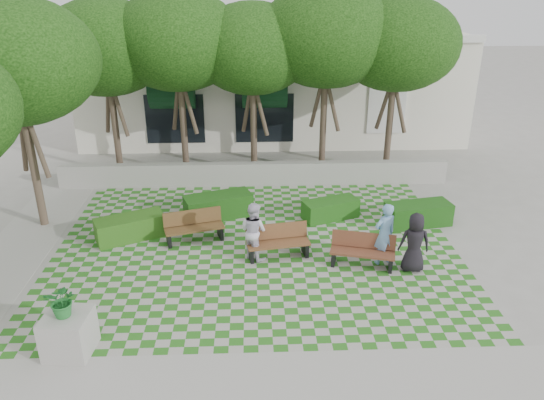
{
  "coord_description": "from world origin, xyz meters",
  "views": [
    {
      "loc": [
        -0.06,
        -13.05,
        7.82
      ],
      "look_at": [
        0.5,
        1.5,
        1.4
      ],
      "focal_mm": 35.0,
      "sensor_mm": 36.0,
      "label": 1
    }
  ],
  "objects_px": {
    "bench_mid": "(278,242)",
    "hedge_west": "(130,228)",
    "hedge_midleft": "(218,206)",
    "bench_west": "(194,227)",
    "hedge_midright": "(330,209)",
    "person_blue": "(385,234)",
    "hedge_east": "(418,214)",
    "person_white": "(254,231)",
    "person_dark": "(414,243)",
    "planter_front": "(67,326)",
    "bench_east": "(363,251)"
  },
  "relations": [
    {
      "from": "hedge_west",
      "to": "person_white",
      "type": "height_order",
      "value": "person_white"
    },
    {
      "from": "bench_mid",
      "to": "person_blue",
      "type": "height_order",
      "value": "person_blue"
    },
    {
      "from": "bench_east",
      "to": "person_white",
      "type": "height_order",
      "value": "person_white"
    },
    {
      "from": "bench_east",
      "to": "person_white",
      "type": "relative_size",
      "value": 1.1
    },
    {
      "from": "bench_west",
      "to": "person_dark",
      "type": "relative_size",
      "value": 1.1
    },
    {
      "from": "bench_mid",
      "to": "planter_front",
      "type": "height_order",
      "value": "planter_front"
    },
    {
      "from": "person_dark",
      "to": "person_white",
      "type": "xyz_separation_m",
      "value": [
        -4.43,
        0.9,
        -0.0
      ]
    },
    {
      "from": "hedge_east",
      "to": "person_dark",
      "type": "height_order",
      "value": "person_dark"
    },
    {
      "from": "bench_west",
      "to": "person_blue",
      "type": "bearing_deg",
      "value": -32.08
    },
    {
      "from": "hedge_midright",
      "to": "hedge_west",
      "type": "height_order",
      "value": "hedge_west"
    },
    {
      "from": "bench_mid",
      "to": "hedge_west",
      "type": "distance_m",
      "value": 4.73
    },
    {
      "from": "planter_front",
      "to": "person_white",
      "type": "xyz_separation_m",
      "value": [
        4.07,
        4.04,
        0.17
      ]
    },
    {
      "from": "bench_west",
      "to": "person_dark",
      "type": "height_order",
      "value": "person_dark"
    },
    {
      "from": "hedge_midright",
      "to": "person_blue",
      "type": "bearing_deg",
      "value": -70.31
    },
    {
      "from": "hedge_east",
      "to": "hedge_midright",
      "type": "xyz_separation_m",
      "value": [
        -2.81,
        0.6,
        -0.04
      ]
    },
    {
      "from": "hedge_midright",
      "to": "person_white",
      "type": "relative_size",
      "value": 1.08
    },
    {
      "from": "bench_west",
      "to": "person_white",
      "type": "xyz_separation_m",
      "value": [
        1.84,
        -1.11,
        0.4
      ]
    },
    {
      "from": "bench_mid",
      "to": "bench_west",
      "type": "relative_size",
      "value": 1.0
    },
    {
      "from": "hedge_east",
      "to": "bench_west",
      "type": "bearing_deg",
      "value": -173.44
    },
    {
      "from": "bench_mid",
      "to": "hedge_west",
      "type": "relative_size",
      "value": 0.91
    },
    {
      "from": "hedge_midright",
      "to": "person_dark",
      "type": "bearing_deg",
      "value": -62.16
    },
    {
      "from": "hedge_midright",
      "to": "planter_front",
      "type": "xyz_separation_m",
      "value": [
        -6.67,
        -6.59,
        0.37
      ]
    },
    {
      "from": "bench_east",
      "to": "bench_west",
      "type": "distance_m",
      "value": 5.2
    },
    {
      "from": "hedge_midleft",
      "to": "bench_east",
      "type": "bearing_deg",
      "value": -38.62
    },
    {
      "from": "person_white",
      "to": "bench_west",
      "type": "bearing_deg",
      "value": 10.07
    },
    {
      "from": "bench_mid",
      "to": "person_blue",
      "type": "xyz_separation_m",
      "value": [
        2.99,
        -0.5,
        0.46
      ]
    },
    {
      "from": "person_blue",
      "to": "bench_mid",
      "type": "bearing_deg",
      "value": -31.29
    },
    {
      "from": "hedge_east",
      "to": "person_white",
      "type": "height_order",
      "value": "person_white"
    },
    {
      "from": "bench_west",
      "to": "hedge_midright",
      "type": "distance_m",
      "value": 4.67
    },
    {
      "from": "bench_mid",
      "to": "person_dark",
      "type": "bearing_deg",
      "value": -23.49
    },
    {
      "from": "bench_east",
      "to": "bench_mid",
      "type": "bearing_deg",
      "value": 179.85
    },
    {
      "from": "bench_east",
      "to": "person_white",
      "type": "bearing_deg",
      "value": -176.39
    },
    {
      "from": "hedge_east",
      "to": "hedge_midleft",
      "type": "height_order",
      "value": "hedge_midleft"
    },
    {
      "from": "hedge_midleft",
      "to": "planter_front",
      "type": "relative_size",
      "value": 1.3
    },
    {
      "from": "bench_west",
      "to": "hedge_midright",
      "type": "xyz_separation_m",
      "value": [
        4.45,
        1.43,
        -0.13
      ]
    },
    {
      "from": "hedge_midright",
      "to": "planter_front",
      "type": "relative_size",
      "value": 1.09
    },
    {
      "from": "hedge_midleft",
      "to": "person_white",
      "type": "bearing_deg",
      "value": -67.14
    },
    {
      "from": "hedge_midright",
      "to": "hedge_west",
      "type": "xyz_separation_m",
      "value": [
        -6.46,
        -1.21,
        0.04
      ]
    },
    {
      "from": "hedge_midleft",
      "to": "bench_west",
      "type": "bearing_deg",
      "value": -111.06
    },
    {
      "from": "hedge_east",
      "to": "bench_mid",
      "type": "bearing_deg",
      "value": -157.88
    },
    {
      "from": "hedge_midright",
      "to": "hedge_west",
      "type": "distance_m",
      "value": 6.57
    },
    {
      "from": "person_white",
      "to": "hedge_west",
      "type": "bearing_deg",
      "value": 22.16
    },
    {
      "from": "bench_west",
      "to": "person_white",
      "type": "relative_size",
      "value": 1.1
    },
    {
      "from": "bench_east",
      "to": "person_dark",
      "type": "distance_m",
      "value": 1.44
    },
    {
      "from": "hedge_midleft",
      "to": "person_blue",
      "type": "bearing_deg",
      "value": -34.0
    },
    {
      "from": "bench_mid",
      "to": "hedge_midright",
      "type": "distance_m",
      "value": 3.16
    },
    {
      "from": "planter_front",
      "to": "bench_west",
      "type": "bearing_deg",
      "value": 66.64
    },
    {
      "from": "bench_east",
      "to": "hedge_east",
      "type": "distance_m",
      "value": 3.46
    },
    {
      "from": "bench_east",
      "to": "person_dark",
      "type": "relative_size",
      "value": 1.09
    },
    {
      "from": "hedge_midright",
      "to": "person_dark",
      "type": "height_order",
      "value": "person_dark"
    }
  ]
}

